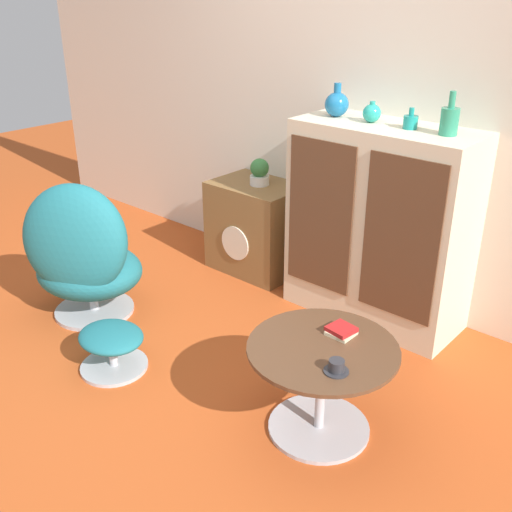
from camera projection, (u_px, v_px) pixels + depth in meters
ground_plane at (177, 399)px, 2.95m from camera, size 12.00×12.00×0.00m
wall_back at (372, 89)px, 3.51m from camera, size 6.40×0.06×2.60m
sideboard at (379, 226)px, 3.47m from camera, size 1.04×0.47×1.17m
tv_console at (257, 227)px, 4.17m from camera, size 0.61×0.45×0.63m
egg_chair at (83, 257)px, 3.51m from camera, size 0.85×0.82×0.88m
ottoman at (112, 343)px, 3.13m from camera, size 0.37×0.36×0.24m
coffee_table at (321, 378)px, 2.64m from camera, size 0.66×0.66×0.45m
vase_leftmost at (337, 104)px, 3.41m from camera, size 0.14×0.14×0.19m
vase_inner_left at (372, 113)px, 3.28m from camera, size 0.10×0.10×0.11m
vase_inner_right at (411, 122)px, 3.14m from camera, size 0.08×0.08×0.11m
vase_rightmost at (450, 120)px, 3.00m from camera, size 0.09×0.09×0.22m
potted_plant at (260, 172)px, 3.98m from camera, size 0.13×0.13×0.18m
teacup at (336, 367)px, 2.40m from camera, size 0.10×0.10×0.05m
book_stack at (341, 331)px, 2.66m from camera, size 0.12×0.12×0.04m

